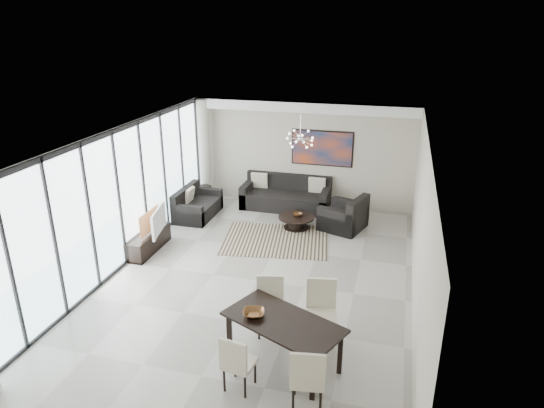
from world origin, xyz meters
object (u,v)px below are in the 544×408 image
(coffee_table, at_px, (296,221))
(television, at_px, (154,221))
(sofa_main, at_px, (286,197))
(tv_console, at_px, (149,241))
(dining_table, at_px, (283,326))

(coffee_table, bearing_deg, television, -143.79)
(coffee_table, height_order, sofa_main, sofa_main)
(tv_console, distance_m, television, 0.53)
(sofa_main, xyz_separation_m, television, (-2.21, -3.36, 0.43))
(tv_console, height_order, dining_table, dining_table)
(coffee_table, height_order, television, television)
(coffee_table, distance_m, television, 3.51)
(dining_table, bearing_deg, sofa_main, 103.07)
(television, bearing_deg, coffee_table, -65.97)
(sofa_main, bearing_deg, television, -123.34)
(coffee_table, distance_m, sofa_main, 1.44)
(tv_console, xyz_separation_m, television, (0.16, 0.05, 0.50))
(coffee_table, bearing_deg, dining_table, -79.97)
(sofa_main, height_order, television, television)
(tv_console, distance_m, dining_table, 4.85)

